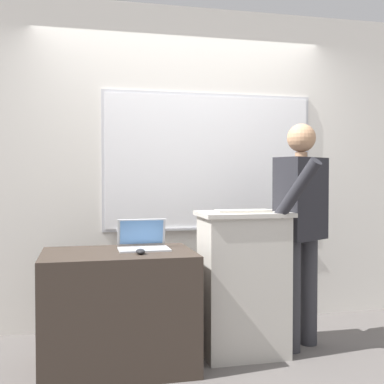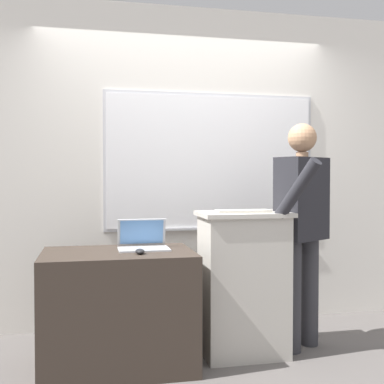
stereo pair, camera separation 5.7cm
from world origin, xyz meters
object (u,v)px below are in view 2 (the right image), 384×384
(lectern_podium, at_px, (243,283))
(wireless_keyboard, at_px, (243,211))
(side_desk, at_px, (118,309))
(computer_mouse_by_laptop, at_px, (140,251))
(person_presenter, at_px, (302,219))
(laptop, at_px, (143,240))

(lectern_podium, bearing_deg, wireless_keyboard, -110.01)
(lectern_podium, height_order, side_desk, lectern_podium)
(wireless_keyboard, xyz_separation_m, computer_mouse_by_laptop, (-0.74, -0.12, -0.24))
(person_presenter, relative_size, wireless_keyboard, 4.34)
(side_desk, bearing_deg, computer_mouse_by_laptop, -46.40)
(laptop, bearing_deg, lectern_podium, -4.66)
(laptop, relative_size, computer_mouse_by_laptop, 3.46)
(laptop, xyz_separation_m, computer_mouse_by_laptop, (-0.04, -0.24, -0.04))
(wireless_keyboard, bearing_deg, side_desk, 178.97)
(wireless_keyboard, bearing_deg, person_presenter, 9.18)
(lectern_podium, bearing_deg, laptop, 175.34)
(side_desk, distance_m, computer_mouse_by_laptop, 0.45)
(person_presenter, xyz_separation_m, wireless_keyboard, (-0.48, -0.08, 0.07))
(lectern_podium, relative_size, side_desk, 1.02)
(lectern_podium, relative_size, person_presenter, 0.61)
(person_presenter, bearing_deg, side_desk, 152.42)
(person_presenter, distance_m, laptop, 1.19)
(wireless_keyboard, distance_m, computer_mouse_by_laptop, 0.79)
(person_presenter, bearing_deg, wireless_keyboard, 158.96)
(lectern_podium, distance_m, person_presenter, 0.65)
(laptop, height_order, wireless_keyboard, wireless_keyboard)
(side_desk, distance_m, wireless_keyboard, 1.09)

